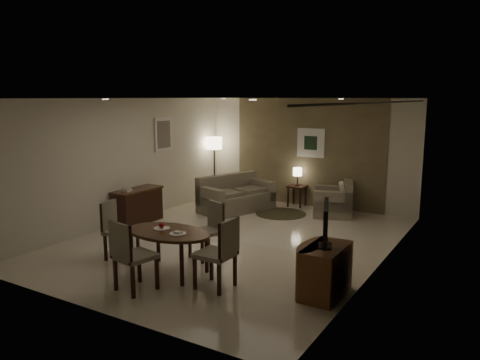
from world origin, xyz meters
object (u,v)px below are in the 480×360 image
Objects in this scene: tv_cabinet at (325,271)px; sofa at (237,193)px; armchair at (333,198)px; console_desk at (138,206)px; dining_table at (169,252)px; chair_far at (205,231)px; chair_right at (215,253)px; floor_lamp at (214,168)px; chair_near at (135,255)px; chair_left at (121,230)px; side_table at (297,196)px.

tv_cabinet is 5.07m from sofa.
armchair is (2.16, 0.77, -0.02)m from sofa.
console_desk reaches higher than dining_table.
chair_far is 1.28m from chair_right.
sofa is at bearing -36.42° from floor_lamp.
chair_near is 0.99× the size of chair_right.
tv_cabinet is 2.68m from chair_near.
chair_near is 1.13× the size of armchair.
chair_far reaches higher than console_desk.
chair_near reaches higher than armchair.
tv_cabinet is 0.54× the size of floor_lamp.
chair_left is 5.05m from floor_lamp.
floor_lamp is (0.00, 3.00, 0.46)m from console_desk.
chair_far reaches higher than tv_cabinet.
chair_near is 1.07× the size of chair_far.
console_desk is 3.71m from chair_near.
dining_table is 0.86m from chair_far.
chair_left is 0.59× the size of floor_lamp.
chair_left is 1.07× the size of armchair.
chair_left is 1.85× the size of side_table.
sofa is at bearing -131.95° from side_table.
floor_lamp reaches higher than sofa.
chair_right is at bearing -27.69° from chair_far.
console_desk is 4.45m from armchair.
chair_far reaches higher than dining_table.
chair_near is 1.05× the size of chair_left.
tv_cabinet reaches higher than side_table.
console_desk is 0.66× the size of sofa.
chair_left is at bearing 174.32° from dining_table.
dining_table is at bearing -88.30° from side_table.
side_table is at bearing 5.86° from floor_lamp.
console_desk is 0.84× the size of dining_table.
dining_table is at bearing -145.18° from sofa.
armchair is at bearing -2.88° from floor_lamp.
dining_table is at bearing -38.18° from console_desk.
armchair is at bearing 98.89° from chair_far.
floor_lamp reaches higher than chair_right.
chair_far is 1.05× the size of armchair.
dining_table is 1.15m from chair_left.
chair_far is 1.43m from chair_left.
chair_near is 6.26m from floor_lamp.
tv_cabinet is 5.38m from side_table.
dining_table is 5.21m from side_table.
chair_near is (2.52, -2.72, 0.14)m from console_desk.
side_table is (-1.10, 0.41, -0.14)m from armchair.
tv_cabinet is 6.66m from floor_lamp.
chair_far is 0.53× the size of sofa.
chair_near reaches higher than console_desk.
armchair is 0.55× the size of floor_lamp.
chair_near reaches higher than side_table.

